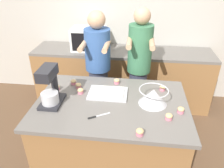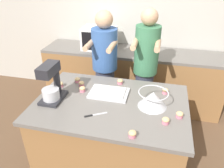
{
  "view_description": "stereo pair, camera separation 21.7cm",
  "coord_description": "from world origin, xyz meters",
  "px_view_note": "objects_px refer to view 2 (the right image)",
  "views": [
    {
      "loc": [
        0.23,
        -1.83,
        2.14
      ],
      "look_at": [
        0.0,
        0.05,
        1.07
      ],
      "focal_mm": 35.0,
      "sensor_mm": 36.0,
      "label": 1
    },
    {
      "loc": [
        0.44,
        -1.79,
        2.14
      ],
      "look_at": [
        0.0,
        0.05,
        1.07
      ],
      "focal_mm": 35.0,
      "sensor_mm": 36.0,
      "label": 2
    }
  ],
  "objects_px": {
    "cupcake_3": "(132,134)",
    "cupcake_6": "(60,84)",
    "person_left": "(105,69)",
    "mixing_bowl": "(153,99)",
    "cupcake_1": "(77,80)",
    "cupcake_4": "(166,121)",
    "baking_tray": "(109,93)",
    "knife": "(94,115)",
    "microwave_oven": "(99,38)",
    "cupcake_5": "(120,81)",
    "cupcake_7": "(81,84)",
    "cupcake_2": "(165,91)",
    "cupcake_8": "(180,115)",
    "person_right": "(145,71)",
    "stand_mixer": "(51,85)",
    "cupcake_0": "(82,89)"
  },
  "relations": [
    {
      "from": "cupcake_7",
      "to": "baking_tray",
      "type": "bearing_deg",
      "value": -15.44
    },
    {
      "from": "cupcake_0",
      "to": "cupcake_5",
      "type": "xyz_separation_m",
      "value": [
        0.37,
        0.26,
        0.0
      ]
    },
    {
      "from": "cupcake_5",
      "to": "cupcake_8",
      "type": "height_order",
      "value": "same"
    },
    {
      "from": "mixing_bowl",
      "to": "cupcake_4",
      "type": "relative_size",
      "value": 4.47
    },
    {
      "from": "person_right",
      "to": "stand_mixer",
      "type": "bearing_deg",
      "value": -134.02
    },
    {
      "from": "baking_tray",
      "to": "cupcake_8",
      "type": "distance_m",
      "value": 0.76
    },
    {
      "from": "cupcake_7",
      "to": "person_left",
      "type": "bearing_deg",
      "value": 77.51
    },
    {
      "from": "mixing_bowl",
      "to": "stand_mixer",
      "type": "bearing_deg",
      "value": -173.52
    },
    {
      "from": "cupcake_2",
      "to": "cupcake_1",
      "type": "bearing_deg",
      "value": 179.1
    },
    {
      "from": "baking_tray",
      "to": "cupcake_0",
      "type": "bearing_deg",
      "value": -177.39
    },
    {
      "from": "stand_mixer",
      "to": "person_left",
      "type": "bearing_deg",
      "value": 70.64
    },
    {
      "from": "person_right",
      "to": "microwave_oven",
      "type": "bearing_deg",
      "value": 143.0
    },
    {
      "from": "cupcake_5",
      "to": "cupcake_7",
      "type": "xyz_separation_m",
      "value": [
        -0.42,
        -0.16,
        0.0
      ]
    },
    {
      "from": "cupcake_6",
      "to": "cupcake_2",
      "type": "bearing_deg",
      "value": 6.34
    },
    {
      "from": "mixing_bowl",
      "to": "knife",
      "type": "height_order",
      "value": "mixing_bowl"
    },
    {
      "from": "cupcake_1",
      "to": "stand_mixer",
      "type": "bearing_deg",
      "value": -105.1
    },
    {
      "from": "mixing_bowl",
      "to": "cupcake_8",
      "type": "bearing_deg",
      "value": -25.69
    },
    {
      "from": "cupcake_7",
      "to": "cupcake_4",
      "type": "bearing_deg",
      "value": -25.28
    },
    {
      "from": "cupcake_7",
      "to": "cupcake_8",
      "type": "distance_m",
      "value": 1.12
    },
    {
      "from": "person_right",
      "to": "cupcake_6",
      "type": "height_order",
      "value": "person_right"
    },
    {
      "from": "knife",
      "to": "cupcake_4",
      "type": "xyz_separation_m",
      "value": [
        0.65,
        0.04,
        0.03
      ]
    },
    {
      "from": "cupcake_3",
      "to": "cupcake_6",
      "type": "height_order",
      "value": "same"
    },
    {
      "from": "microwave_oven",
      "to": "stand_mixer",
      "type": "bearing_deg",
      "value": -92.63
    },
    {
      "from": "knife",
      "to": "cupcake_5",
      "type": "bearing_deg",
      "value": 80.03
    },
    {
      "from": "person_right",
      "to": "cupcake_0",
      "type": "bearing_deg",
      "value": -132.67
    },
    {
      "from": "cupcake_0",
      "to": "cupcake_8",
      "type": "bearing_deg",
      "value": -12.42
    },
    {
      "from": "cupcake_1",
      "to": "cupcake_3",
      "type": "height_order",
      "value": "same"
    },
    {
      "from": "cupcake_3",
      "to": "cupcake_6",
      "type": "xyz_separation_m",
      "value": [
        -0.92,
        0.62,
        0.0
      ]
    },
    {
      "from": "baking_tray",
      "to": "knife",
      "type": "xyz_separation_m",
      "value": [
        -0.04,
        -0.39,
        -0.02
      ]
    },
    {
      "from": "cupcake_4",
      "to": "baking_tray",
      "type": "bearing_deg",
      "value": 149.66
    },
    {
      "from": "cupcake_3",
      "to": "cupcake_7",
      "type": "height_order",
      "value": "same"
    },
    {
      "from": "cupcake_0",
      "to": "cupcake_8",
      "type": "relative_size",
      "value": 1.0
    },
    {
      "from": "person_left",
      "to": "cupcake_8",
      "type": "xyz_separation_m",
      "value": [
        0.95,
        -0.89,
        0.06
      ]
    },
    {
      "from": "stand_mixer",
      "to": "baking_tray",
      "type": "xyz_separation_m",
      "value": [
        0.53,
        0.23,
        -0.16
      ]
    },
    {
      "from": "microwave_oven",
      "to": "cupcake_5",
      "type": "bearing_deg",
      "value": -61.67
    },
    {
      "from": "person_left",
      "to": "cupcake_1",
      "type": "xyz_separation_m",
      "value": [
        -0.2,
        -0.48,
        0.06
      ]
    },
    {
      "from": "cupcake_0",
      "to": "cupcake_4",
      "type": "bearing_deg",
      "value": -20.69
    },
    {
      "from": "person_right",
      "to": "stand_mixer",
      "type": "distance_m",
      "value": 1.24
    },
    {
      "from": "person_left",
      "to": "mixing_bowl",
      "type": "height_order",
      "value": "person_left"
    },
    {
      "from": "person_left",
      "to": "person_right",
      "type": "height_order",
      "value": "person_right"
    },
    {
      "from": "person_left",
      "to": "cupcake_6",
      "type": "height_order",
      "value": "person_left"
    },
    {
      "from": "knife",
      "to": "baking_tray",
      "type": "bearing_deg",
      "value": 83.8
    },
    {
      "from": "person_right",
      "to": "cupcake_8",
      "type": "xyz_separation_m",
      "value": [
        0.41,
        -0.89,
        0.02
      ]
    },
    {
      "from": "knife",
      "to": "cupcake_3",
      "type": "xyz_separation_m",
      "value": [
        0.39,
        -0.2,
        0.03
      ]
    },
    {
      "from": "cupcake_2",
      "to": "cupcake_5",
      "type": "height_order",
      "value": "same"
    },
    {
      "from": "stand_mixer",
      "to": "cupcake_3",
      "type": "relative_size",
      "value": 6.08
    },
    {
      "from": "person_left",
      "to": "cupcake_2",
      "type": "distance_m",
      "value": 0.95
    },
    {
      "from": "knife",
      "to": "cupcake_1",
      "type": "xyz_separation_m",
      "value": [
        -0.38,
        0.56,
        0.03
      ]
    },
    {
      "from": "baking_tray",
      "to": "cupcake_1",
      "type": "xyz_separation_m",
      "value": [
        -0.43,
        0.17,
        0.01
      ]
    },
    {
      "from": "cupcake_2",
      "to": "cupcake_5",
      "type": "relative_size",
      "value": 1.0
    }
  ]
}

